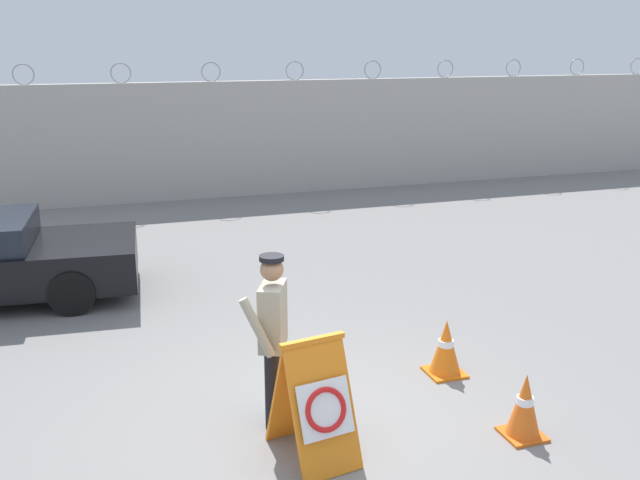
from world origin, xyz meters
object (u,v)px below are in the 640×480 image
Objects in this scene: traffic_cone_near at (446,347)px; traffic_cone_mid at (525,406)px; barricade_sign at (315,400)px; security_guard at (273,332)px.

traffic_cone_near is 1.00× the size of traffic_cone_mid.
traffic_cone_mid is at bearing -17.55° from barricade_sign.
traffic_cone_near is (1.96, 1.16, -0.26)m from barricade_sign.
security_guard is 2.31m from traffic_cone_near.
security_guard is (-0.21, 0.70, 0.41)m from barricade_sign.
barricade_sign is 2.08m from traffic_cone_mid.
security_guard is 2.69× the size of traffic_cone_mid.
barricade_sign is at bearing 41.50° from security_guard.
security_guard is at bearing -168.15° from traffic_cone_near.
barricade_sign is at bearing -149.45° from traffic_cone_near.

